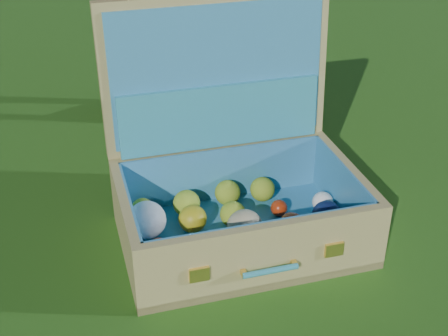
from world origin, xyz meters
TOP-DOWN VIEW (x-y plane):
  - ground at (0.00, 0.00)m, footprint 60.00×60.00m
  - suitcase at (-0.05, 0.21)m, footprint 0.67×0.59m

SIDE VIEW (x-z plane):
  - ground at x=0.00m, z-range 0.00..0.00m
  - suitcase at x=-0.05m, z-range -0.12..0.43m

